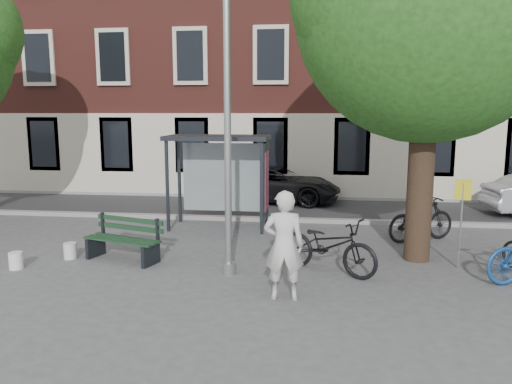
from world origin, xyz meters
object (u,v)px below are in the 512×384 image
object	(u,v)px
bus_shelter	(233,160)
bike_d	(421,219)
bench	(124,241)
notice_sign	(462,205)
bike_a	(328,245)
lamppost	(228,137)
car_dark	(276,184)
painter	(284,245)

from	to	relation	value
bus_shelter	bike_d	distance (m)	5.28
bench	notice_sign	bearing A→B (deg)	20.69
bench	bike_a	xyz separation A→B (m)	(4.49, -0.32, 0.15)
bike_d	lamppost	bearing A→B (deg)	98.09
bike_d	car_dark	bearing A→B (deg)	11.54
painter	bike_d	xyz separation A→B (m)	(3.21, 4.36, -0.39)
bike_a	lamppost	bearing A→B (deg)	129.49
bike_a	notice_sign	distance (m)	2.94
bus_shelter	painter	xyz separation A→B (m)	(1.81, -5.32, -0.94)
lamppost	bench	xyz separation A→B (m)	(-2.49, 0.66, -2.36)
lamppost	bike_d	bearing A→B (deg)	35.55
lamppost	painter	distance (m)	2.49
bench	bike_d	size ratio (longest dim) A/B	0.97
lamppost	bench	size ratio (longest dim) A/B	3.24
bike_d	notice_sign	size ratio (longest dim) A/B	1.03
bus_shelter	bike_d	bearing A→B (deg)	-10.81
bike_d	car_dark	size ratio (longest dim) A/B	0.42
bike_a	notice_sign	size ratio (longest dim) A/B	1.16
painter	bench	world-z (taller)	painter
lamppost	bus_shelter	xyz separation A→B (m)	(-0.61, 4.11, -0.87)
lamppost	painter	xyz separation A→B (m)	(1.20, -1.21, -1.81)
notice_sign	bench	bearing A→B (deg)	-168.50
bike_a	bike_d	world-z (taller)	bike_d
car_dark	notice_sign	world-z (taller)	notice_sign
bike_a	notice_sign	xyz separation A→B (m)	(2.76, 0.63, 0.79)
car_dark	bench	bearing A→B (deg)	166.85
bus_shelter	bike_a	distance (m)	4.77
painter	car_dark	distance (m)	9.52
bike_a	notice_sign	bearing A→B (deg)	-47.48
lamppost	bike_a	size ratio (longest dim) A/B	2.77
notice_sign	painter	bearing A→B (deg)	-139.39
bus_shelter	painter	size ratio (longest dim) A/B	1.46
lamppost	bus_shelter	bearing A→B (deg)	98.43
lamppost	painter	world-z (taller)	lamppost
painter	bike_d	size ratio (longest dim) A/B	1.00
bus_shelter	bike_d	world-z (taller)	bus_shelter
bus_shelter	bike_d	size ratio (longest dim) A/B	1.46
bike_a	bike_d	size ratio (longest dim) A/B	1.13
painter	notice_sign	xyz separation A→B (m)	(3.56, 2.19, 0.40)
bench	notice_sign	world-z (taller)	notice_sign
bike_d	car_dark	distance (m)	6.58
bike_d	painter	bearing A→B (deg)	116.22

